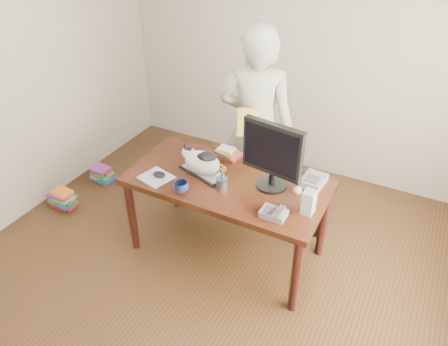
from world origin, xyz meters
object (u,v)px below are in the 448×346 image
pen_cup (222,183)px  calculator (313,181)px  coffee_mug (181,187)px  cat (201,161)px  book_pile_b (102,174)px  baseball (297,191)px  book_pile_a (63,199)px  mouse (159,174)px  keyboard (203,172)px  book_stack (227,153)px  speaker (309,202)px  desk (231,190)px  person (256,128)px  phone (274,213)px  monitor (272,153)px

pen_cup → calculator: (0.60, 0.40, -0.03)m
coffee_mug → cat: bearing=88.8°
coffee_mug → book_pile_b: size_ratio=0.45×
baseball → book_pile_a: size_ratio=0.25×
mouse → calculator: bearing=37.3°
keyboard → book_pile_b: bearing=-176.6°
cat → book_stack: size_ratio=1.68×
coffee_mug → speaker: 0.96m
mouse → speaker: bearing=19.7°
desk → book_stack: size_ratio=6.78×
keyboard → person: (0.18, 0.63, 0.16)m
phone → person: 1.04m
phone → book_pile_b: 2.41m
keyboard → pen_cup: 0.28m
cat → monitor: bearing=24.4°
phone → baseball: bearing=80.9°
cat → book_pile_a: bearing=-155.9°
cat → person: (0.19, 0.63, 0.05)m
coffee_mug → calculator: bearing=33.7°
coffee_mug → book_pile_a: coffee_mug is taller
mouse → desk: bearing=44.0°
baseball → person: (-0.60, 0.54, 0.14)m
baseball → monitor: bearing=-176.9°
speaker → book_pile_a: 2.57m
keyboard → person: person is taller
mouse → person: (0.47, 0.84, 0.15)m
baseball → book_pile_b: size_ratio=0.26×
mouse → book_pile_a: 1.42m
coffee_mug → phone: coffee_mug is taller
monitor → keyboard: bearing=-163.3°
cat → pen_cup: bearing=-9.0°
keyboard → book_pile_b: size_ratio=1.67×
speaker → calculator: speaker is taller
calculator → coffee_mug: bearing=-141.1°
pen_cup → baseball: pen_cup is taller
monitor → baseball: monitor is taller
pen_cup → book_pile_a: 1.92m
coffee_mug → desk: bearing=58.1°
desk → calculator: (0.63, 0.19, 0.18)m
desk → speaker: speaker is taller
book_pile_a → book_pile_b: bearing=86.9°
book_pile_a → monitor: bearing=7.4°
monitor → person: bearing=133.1°
monitor → speaker: 0.45m
phone → book_pile_a: size_ratio=0.68×
cat → speaker: 0.94m
person → book_stack: bearing=50.8°
calculator → book_pile_b: calculator is taller
cat → person: person is taller
mouse → book_stack: bearing=71.3°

